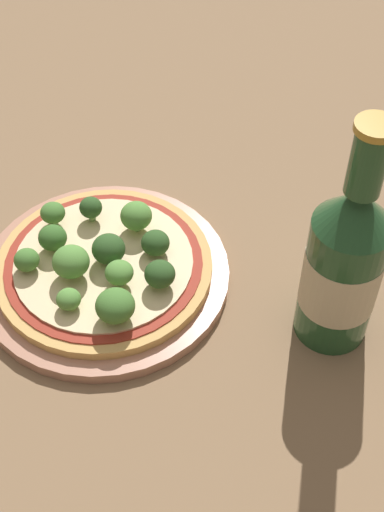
# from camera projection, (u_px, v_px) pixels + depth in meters

# --- Properties ---
(ground_plane) EXTENTS (3.00, 3.00, 0.00)m
(ground_plane) POSITION_uv_depth(u_px,v_px,m) (125.00, 278.00, 0.70)
(ground_plane) COLOR #846647
(plate) EXTENTS (0.24, 0.24, 0.01)m
(plate) POSITION_uv_depth(u_px,v_px,m) (105.00, 277.00, 0.69)
(plate) COLOR tan
(plate) RESTS_ON ground_plane
(pizza) EXTENTS (0.21, 0.21, 0.01)m
(pizza) POSITION_uv_depth(u_px,v_px,m) (104.00, 269.00, 0.68)
(pizza) COLOR tan
(pizza) RESTS_ON plate
(broccoli_floret_0) EXTENTS (0.02, 0.02, 0.02)m
(broccoli_floret_0) POSITION_uv_depth(u_px,v_px,m) (27.00, 260.00, 0.66)
(broccoli_floret_0) COLOR #7A9E5B
(broccoli_floret_0) RESTS_ON pizza
(broccoli_floret_1) EXTENTS (0.03, 0.03, 0.03)m
(broccoli_floret_1) POSITION_uv_depth(u_px,v_px,m) (160.00, 274.00, 0.64)
(broccoli_floret_1) COLOR #7A9E5B
(broccoli_floret_1) RESTS_ON pizza
(broccoli_floret_2) EXTENTS (0.02, 0.02, 0.03)m
(broccoli_floret_2) POSITION_uv_depth(u_px,v_px,m) (91.00, 208.00, 0.70)
(broccoli_floret_2) COLOR #7A9E5B
(broccoli_floret_2) RESTS_ON pizza
(broccoli_floret_3) EXTENTS (0.04, 0.04, 0.03)m
(broccoli_floret_3) POSITION_uv_depth(u_px,v_px,m) (119.00, 306.00, 0.62)
(broccoli_floret_3) COLOR #7A9E5B
(broccoli_floret_3) RESTS_ON pizza
(broccoli_floret_4) EXTENTS (0.03, 0.03, 0.03)m
(broccoli_floret_4) POSITION_uv_depth(u_px,v_px,m) (109.00, 246.00, 0.67)
(broccoli_floret_4) COLOR #7A9E5B
(broccoli_floret_4) RESTS_ON pizza
(broccoli_floret_5) EXTENTS (0.03, 0.03, 0.03)m
(broccoli_floret_5) POSITION_uv_depth(u_px,v_px,m) (71.00, 262.00, 0.65)
(broccoli_floret_5) COLOR #7A9E5B
(broccoli_floret_5) RESTS_ON pizza
(broccoli_floret_6) EXTENTS (0.02, 0.02, 0.03)m
(broccoli_floret_6) POSITION_uv_depth(u_px,v_px,m) (53.00, 213.00, 0.70)
(broccoli_floret_6) COLOR #7A9E5B
(broccoli_floret_6) RESTS_ON pizza
(broccoli_floret_7) EXTENTS (0.03, 0.03, 0.03)m
(broccoli_floret_7) POSITION_uv_depth(u_px,v_px,m) (136.00, 216.00, 0.69)
(broccoli_floret_7) COLOR #7A9E5B
(broccoli_floret_7) RESTS_ON pizza
(broccoli_floret_8) EXTENTS (0.03, 0.03, 0.03)m
(broccoli_floret_8) POSITION_uv_depth(u_px,v_px,m) (155.00, 243.00, 0.67)
(broccoli_floret_8) COLOR #7A9E5B
(broccoli_floret_8) RESTS_ON pizza
(broccoli_floret_9) EXTENTS (0.02, 0.02, 0.02)m
(broccoli_floret_9) POSITION_uv_depth(u_px,v_px,m) (69.00, 299.00, 0.63)
(broccoli_floret_9) COLOR #7A9E5B
(broccoli_floret_9) RESTS_ON pizza
(broccoli_floret_10) EXTENTS (0.03, 0.03, 0.03)m
(broccoli_floret_10) POSITION_uv_depth(u_px,v_px,m) (117.00, 273.00, 0.65)
(broccoli_floret_10) COLOR #7A9E5B
(broccoli_floret_10) RESTS_ON pizza
(broccoli_floret_11) EXTENTS (0.03, 0.03, 0.03)m
(broccoli_floret_11) POSITION_uv_depth(u_px,v_px,m) (53.00, 238.00, 0.67)
(broccoli_floret_11) COLOR #7A9E5B
(broccoli_floret_11) RESTS_ON pizza
(beer_bottle) EXTENTS (0.07, 0.07, 0.23)m
(beer_bottle) POSITION_uv_depth(u_px,v_px,m) (344.00, 264.00, 0.59)
(beer_bottle) COLOR #234C28
(beer_bottle) RESTS_ON ground_plane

